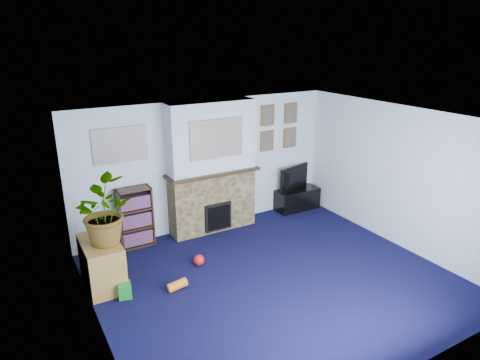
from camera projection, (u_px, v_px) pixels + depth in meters
floor at (274, 279)px, 6.40m from camera, size 5.00×4.50×0.01m
ceiling at (279, 121)px, 5.62m from camera, size 5.00×4.50×0.01m
wall_back at (207, 165)px, 7.86m from camera, size 5.00×0.04×2.40m
wall_front at (407, 281)px, 4.17m from camera, size 5.00×0.04×2.40m
wall_left at (94, 247)px, 4.83m from camera, size 0.04×4.50×2.40m
wall_right at (399, 177)px, 7.19m from camera, size 0.04×4.50×2.40m
chimney_breast at (212, 169)px, 7.69m from camera, size 1.72×0.50×2.40m
collage_main at (217, 139)px, 7.33m from camera, size 1.00×0.03×0.68m
collage_left at (120, 145)px, 6.93m from camera, size 0.90×0.03×0.58m
portrait_tl at (267, 116)px, 8.19m from camera, size 0.30×0.03×0.40m
portrait_tr at (291, 113)px, 8.45m from camera, size 0.30×0.03×0.40m
portrait_bl at (267, 141)px, 8.36m from camera, size 0.30×0.03×0.40m
portrait_br at (290, 138)px, 8.62m from camera, size 0.30×0.03×0.40m
tv_stand at (297, 199)px, 8.91m from camera, size 0.93×0.39×0.44m
television at (297, 178)px, 8.78m from camera, size 0.83×0.32×0.48m
bookshelf at (135, 219)px, 7.28m from camera, size 0.58×0.28×1.05m
sideboard at (102, 263)px, 6.16m from camera, size 0.50×0.89×0.70m
potted_plant at (100, 212)px, 5.88m from camera, size 0.88×0.97×0.92m
mantel_clock at (212, 168)px, 7.64m from camera, size 0.11×0.07×0.16m
mantel_candle at (226, 165)px, 7.77m from camera, size 0.05×0.05×0.15m
mantel_teddy at (184, 172)px, 7.38m from camera, size 0.14×0.14×0.14m
mantel_can at (248, 162)px, 7.99m from camera, size 0.06×0.06×0.12m
green_crate at (103, 281)px, 6.09m from camera, size 0.38×0.32×0.29m
toy_ball at (199, 260)px, 6.77m from camera, size 0.17×0.17×0.17m
toy_block at (125, 290)px, 5.93m from camera, size 0.21×0.21×0.22m
toy_tube at (177, 285)px, 6.13m from camera, size 0.30×0.13×0.17m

